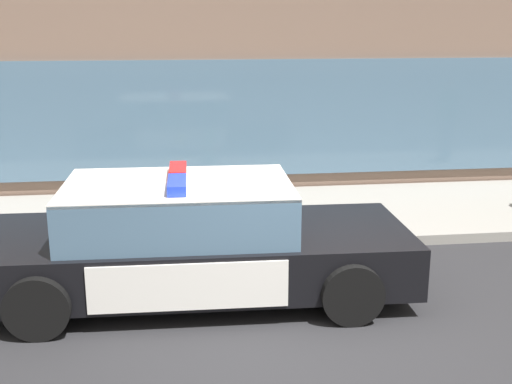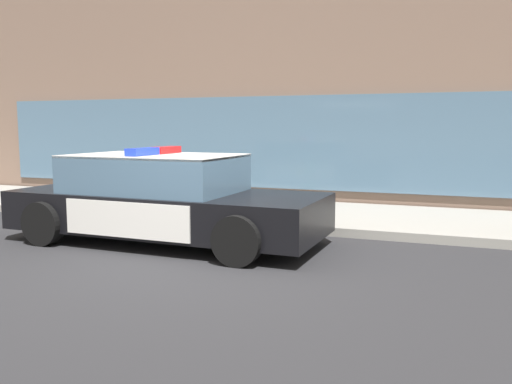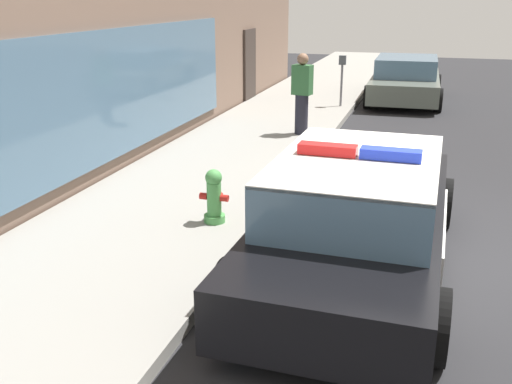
{
  "view_description": "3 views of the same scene",
  "coord_description": "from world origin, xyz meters",
  "px_view_note": "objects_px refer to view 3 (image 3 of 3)",
  "views": [
    {
      "loc": [
        -1.31,
        -6.06,
        3.16
      ],
      "look_at": [
        -0.28,
        2.05,
        0.98
      ],
      "focal_mm": 45.1,
      "sensor_mm": 36.0,
      "label": 1
    },
    {
      "loc": [
        3.15,
        -6.17,
        1.82
      ],
      "look_at": [
        0.01,
        2.08,
        0.73
      ],
      "focal_mm": 37.41,
      "sensor_mm": 36.0,
      "label": 2
    },
    {
      "loc": [
        -7.36,
        0.4,
        3.02
      ],
      "look_at": [
        -0.47,
        2.46,
        0.58
      ],
      "focal_mm": 41.0,
      "sensor_mm": 36.0,
      "label": 3
    }
  ],
  "objects_px": {
    "car_down_street": "(406,80)",
    "pedestrian_on_sidewalk": "(302,94)",
    "parking_meter": "(342,71)",
    "fire_hydrant": "(214,197)",
    "police_cruiser": "(357,214)"
  },
  "relations": [
    {
      "from": "pedestrian_on_sidewalk",
      "to": "fire_hydrant",
      "type": "bearing_deg",
      "value": -169.19
    },
    {
      "from": "fire_hydrant",
      "to": "car_down_street",
      "type": "height_order",
      "value": "car_down_street"
    },
    {
      "from": "car_down_street",
      "to": "parking_meter",
      "type": "height_order",
      "value": "parking_meter"
    },
    {
      "from": "fire_hydrant",
      "to": "pedestrian_on_sidewalk",
      "type": "xyz_separation_m",
      "value": [
        5.39,
        0.02,
        0.51
      ]
    },
    {
      "from": "pedestrian_on_sidewalk",
      "to": "parking_meter",
      "type": "relative_size",
      "value": 1.28
    },
    {
      "from": "car_down_street",
      "to": "fire_hydrant",
      "type": "bearing_deg",
      "value": 169.57
    },
    {
      "from": "fire_hydrant",
      "to": "parking_meter",
      "type": "bearing_deg",
      "value": -1.87
    },
    {
      "from": "pedestrian_on_sidewalk",
      "to": "parking_meter",
      "type": "bearing_deg",
      "value": 5.66
    },
    {
      "from": "car_down_street",
      "to": "pedestrian_on_sidewalk",
      "type": "relative_size",
      "value": 2.67
    },
    {
      "from": "car_down_street",
      "to": "pedestrian_on_sidewalk",
      "type": "distance_m",
      "value": 6.03
    },
    {
      "from": "police_cruiser",
      "to": "car_down_street",
      "type": "xyz_separation_m",
      "value": [
        11.69,
        0.07,
        -0.05
      ]
    },
    {
      "from": "fire_hydrant",
      "to": "parking_meter",
      "type": "height_order",
      "value": "parking_meter"
    },
    {
      "from": "fire_hydrant",
      "to": "parking_meter",
      "type": "distance_m",
      "value": 8.97
    },
    {
      "from": "fire_hydrant",
      "to": "car_down_street",
      "type": "distance_m",
      "value": 11.27
    },
    {
      "from": "fire_hydrant",
      "to": "car_down_street",
      "type": "relative_size",
      "value": 0.16
    }
  ]
}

